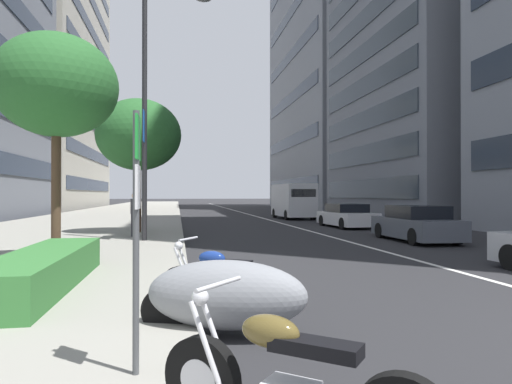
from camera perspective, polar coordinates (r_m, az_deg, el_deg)
name	(u,v)px	position (r m, az deg, el deg)	size (l,w,h in m)	color
sidewalk_right_plaza	(104,219)	(33.69, -18.59, -3.24)	(160.00, 10.67, 0.15)	gray
lane_centre_stripe	(253,216)	(38.83, -0.35, -2.98)	(110.00, 0.16, 0.01)	silver
motorcycle_under_tarp	(225,295)	(5.84, -3.96, -12.82)	(1.42, 2.19, 0.97)	gray
motorcycle_second_in_row	(220,281)	(7.39, -4.54, -11.11)	(1.16, 1.90, 1.08)	black
car_far_down_avenue	(416,224)	(18.51, 19.50, -3.87)	(4.35, 1.94, 1.37)	#4C515B
car_following_behind	(347,216)	(25.30, 11.33, -3.01)	(4.50, 2.07, 1.29)	silver
delivery_van_ahead	(293,200)	(33.73, 4.70, -1.05)	(5.23, 2.30, 2.56)	silver
parking_sign_by_curb	(137,209)	(4.28, -14.78, -2.10)	(0.32, 0.06, 2.41)	#47494C
street_lamp_with_banners	(154,94)	(17.09, -12.72, 11.95)	(1.26, 2.49, 9.04)	#232326
clipped_hedge_bed	(43,269)	(8.95, -25.22, -8.81)	(5.10, 1.10, 0.63)	#337033
street_tree_by_lamp_post	(56,86)	(12.18, -23.83, 12.06)	(2.90, 2.90, 5.50)	#473323
street_tree_far_plaza	(139,135)	(20.52, -14.54, 6.97)	(3.66, 3.66, 5.81)	#473323
pedestrian_on_plaza	(135,214)	(18.40, -15.02, -2.73)	(0.46, 0.36, 1.72)	#2D2D33
office_tower_near_left	(479,47)	(43.70, 26.26, 16.10)	(18.27, 20.40, 28.26)	slate
office_tower_mid_left	(342,62)	(64.01, 10.81, 15.78)	(26.49, 14.39, 39.12)	gray
office_tower_far_right_block	(24,62)	(69.69, -27.22, 14.34)	(32.31, 17.51, 38.82)	#B7B2A3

